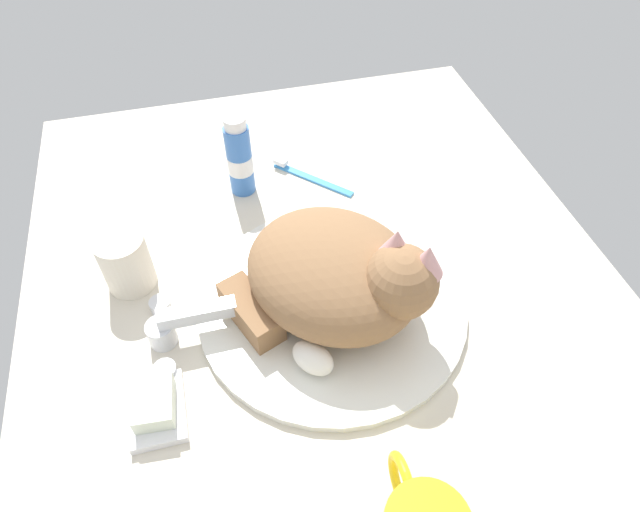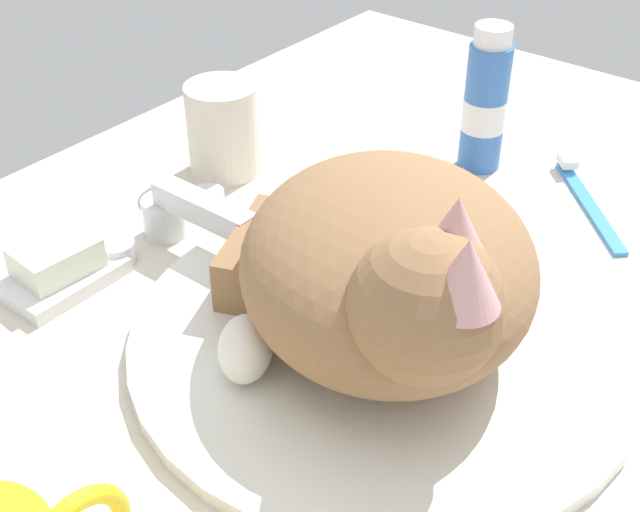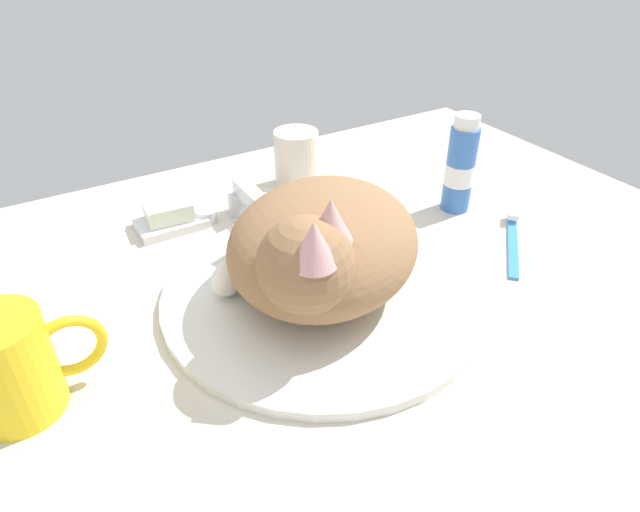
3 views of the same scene
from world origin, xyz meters
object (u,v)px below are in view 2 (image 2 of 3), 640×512
Objects in this scene: soap_bar at (56,258)px; toothpaste_bottle at (485,103)px; faucet at (178,216)px; rinse_cup at (223,129)px; cat at (388,269)px; toothbrush at (586,197)px.

soap_bar is 40.14cm from toothpaste_bottle.
faucet is 12.35cm from rinse_cup.
cat is 28.81cm from toothbrush.
toothbrush is at bearing -36.11° from soap_bar.
rinse_cup is 0.62× the size of toothpaste_bottle.
cat is 26.48cm from soap_bar.
cat is at bearing -114.18° from rinse_cup.
toothpaste_bottle is (26.75, -12.85, 3.99)cm from faucet.
faucet reaches higher than soap_bar.
faucet is at bearing 87.35° from cat.
rinse_cup reaches higher than toothbrush.
soap_bar is at bearing 143.89° from toothbrush.
soap_bar is (-9.89, 3.03, -0.02)cm from faucet.
faucet is 0.95× the size of toothpaste_bottle.
toothpaste_bottle is (27.75, 8.55, -0.99)cm from cat.
cat is at bearing -162.87° from toothpaste_bottle.
cat is 5.06× the size of soap_bar.
soap_bar is at bearing 162.95° from faucet.
cat is at bearing 175.10° from toothbrush.
faucet is 35.95cm from toothbrush.
toothpaste_bottle is at bearing -49.04° from rinse_cup.
toothbrush is at bearing -41.51° from faucet.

